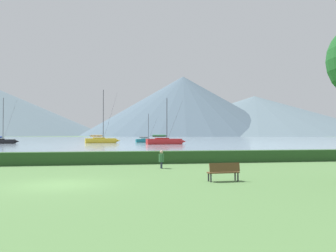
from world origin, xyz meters
name	(u,v)px	position (x,y,z in m)	size (l,w,h in m)	color
ground_plane	(60,185)	(0.00, 0.00, 0.00)	(1000.00, 1000.00, 0.00)	#517A42
harbor_water	(102,139)	(0.00, 137.00, 0.00)	(320.00, 246.00, 0.00)	#8499A8
hedge_line	(78,158)	(0.00, 11.00, 0.49)	(80.00, 1.20, 0.99)	#284C23
sailboat_slip_3	(101,140)	(0.78, 73.68, 0.76)	(9.00, 3.53, 13.66)	gold
sailboat_slip_4	(1,141)	(-22.75, 72.32, 0.63)	(7.55, 2.91, 11.00)	black
sailboat_slip_5	(147,140)	(13.01, 77.87, 0.56)	(6.84, 2.35, 7.85)	#19707A
sailboat_slip_7	(165,141)	(15.03, 60.69, 0.75)	(9.18, 3.17, 10.46)	red
park_bench_near_path	(224,171)	(8.00, -0.24, 0.53)	(1.65, 0.60, 0.95)	brown
person_seated_viewer	(161,158)	(5.92, 6.89, 0.69)	(0.36, 0.57, 1.25)	#2D3347
distant_hill_central_peak	(254,116)	(168.67, 359.87, 22.65)	(280.68, 280.68, 45.31)	slate
distant_hill_far_shoulder	(183,106)	(81.05, 341.08, 31.15)	(213.08, 213.08, 62.30)	#4C6070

